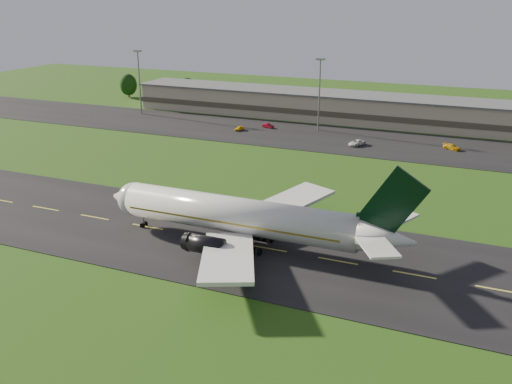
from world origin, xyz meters
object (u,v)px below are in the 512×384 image
at_px(airliner, 243,217).
at_px(service_vehicle_b, 268,126).
at_px(light_mast_west, 139,75).
at_px(service_vehicle_c, 357,143).
at_px(terminal, 338,107).
at_px(light_mast_centre, 320,86).
at_px(service_vehicle_a, 239,128).
at_px(service_vehicle_d, 452,147).

xyz_separation_m(airliner, service_vehicle_b, (-27.03, 77.18, -3.95)).
bearing_deg(light_mast_west, service_vehicle_c, -9.66).
height_order(terminal, service_vehicle_c, terminal).
xyz_separation_m(terminal, light_mast_centre, (-1.40, -16.18, 8.75)).
distance_m(airliner, light_mast_west, 108.37).
bearing_deg(service_vehicle_b, light_mast_centre, -63.45).
bearing_deg(service_vehicle_c, terminal, 140.37).
height_order(terminal, light_mast_west, light_mast_west).
relative_size(light_mast_west, service_vehicle_a, 5.69).
bearing_deg(service_vehicle_c, light_mast_centre, 164.79).
height_order(airliner, light_mast_west, light_mast_west).
bearing_deg(service_vehicle_d, light_mast_west, 115.20).
bearing_deg(light_mast_west, service_vehicle_b, -3.53).
relative_size(airliner, light_mast_centre, 2.52).
bearing_deg(service_vehicle_a, terminal, 58.77).
distance_m(service_vehicle_a, service_vehicle_b, 8.94).
bearing_deg(light_mast_west, service_vehicle_a, -13.09).
height_order(terminal, light_mast_centre, light_mast_centre).
bearing_deg(light_mast_west, terminal, 14.76).
relative_size(service_vehicle_a, service_vehicle_b, 0.96).
bearing_deg(airliner, terminal, 96.38).
xyz_separation_m(light_mast_centre, service_vehicle_b, (-14.37, -2.81, -12.03)).
relative_size(terminal, service_vehicle_d, 31.35).
bearing_deg(terminal, airliner, -83.32).
height_order(airliner, service_vehicle_b, airliner).
bearing_deg(service_vehicle_b, airliner, -145.23).
height_order(service_vehicle_a, service_vehicle_c, service_vehicle_c).
height_order(airliner, service_vehicle_d, airliner).
relative_size(terminal, service_vehicle_c, 28.46).
xyz_separation_m(light_mast_west, service_vehicle_b, (45.63, -2.81, -12.03)).
xyz_separation_m(service_vehicle_b, service_vehicle_d, (51.78, -4.44, 0.06)).
distance_m(light_mast_west, service_vehicle_b, 47.27).
distance_m(service_vehicle_b, service_vehicle_d, 51.97).
height_order(airliner, terminal, airliner).
height_order(service_vehicle_a, service_vehicle_b, service_vehicle_b).
height_order(terminal, service_vehicle_a, terminal).
bearing_deg(service_vehicle_a, service_vehicle_b, 54.96).
xyz_separation_m(light_mast_west, service_vehicle_a, (39.32, -9.14, -12.03)).
bearing_deg(terminal, service_vehicle_b, -129.70).
xyz_separation_m(terminal, service_vehicle_b, (-15.77, -19.00, -3.28)).
bearing_deg(airliner, light_mast_centre, 98.69).
bearing_deg(light_mast_centre, light_mast_west, 180.00).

